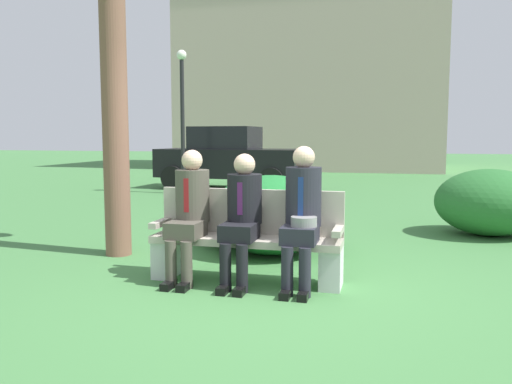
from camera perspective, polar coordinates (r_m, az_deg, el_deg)
name	(u,v)px	position (r m, az deg, el deg)	size (l,w,h in m)	color
ground_plane	(275,293)	(4.91, 2.08, -10.87)	(80.00, 80.00, 0.00)	#41783F
park_bench	(247,239)	(5.23, -0.93, -5.08)	(1.88, 0.44, 0.90)	#B7AD9E
seated_man_left	(189,208)	(5.23, -7.25, -1.73)	(0.34, 0.72, 1.30)	#4C473D
seated_man_middle	(242,212)	(5.06, -1.53, -2.15)	(0.34, 0.72, 1.26)	black
seated_man_right	(302,210)	(4.93, 5.01, -1.98)	(0.34, 0.72, 1.34)	#23232D
shrub_near_bench	(271,214)	(6.40, 1.65, -2.46)	(1.54, 1.41, 0.96)	#1E6C2E
shrub_mid_lawn	(490,202)	(8.29, 24.06, -1.02)	(1.54, 1.41, 0.96)	#29672D
shrub_far_lawn	(230,220)	(6.98, -2.87, -3.08)	(1.03, 0.94, 0.64)	#2B6830
parked_car_near	(230,158)	(14.28, -2.89, 3.72)	(3.98, 1.88, 1.68)	black
street_lamp	(182,106)	(13.12, -8.01, 9.21)	(0.24, 0.24, 3.50)	black
building_backdrop	(314,63)	(24.58, 6.33, 13.78)	(11.49, 7.36, 9.40)	#BEA697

